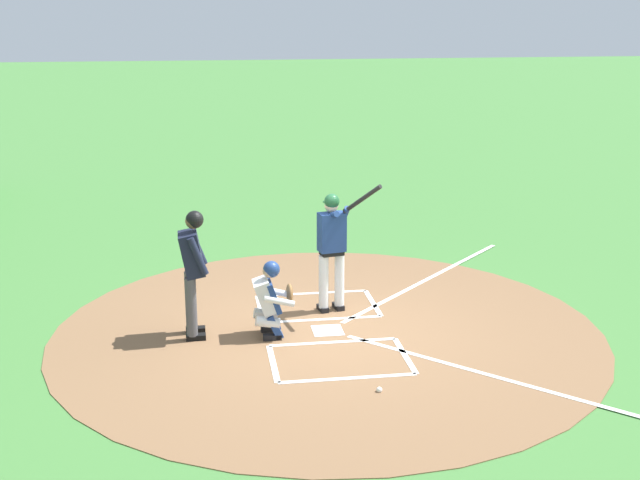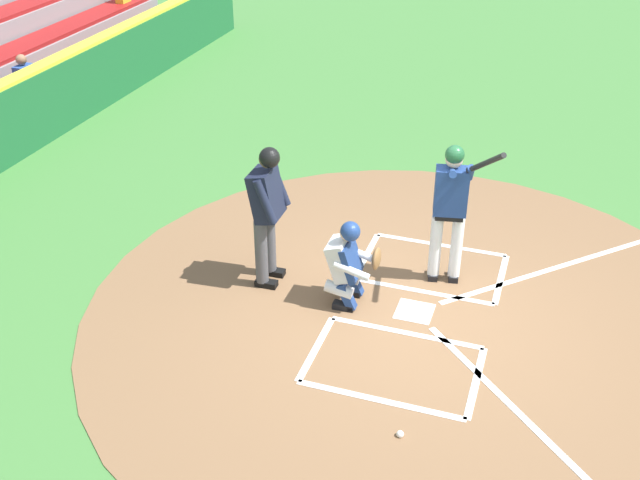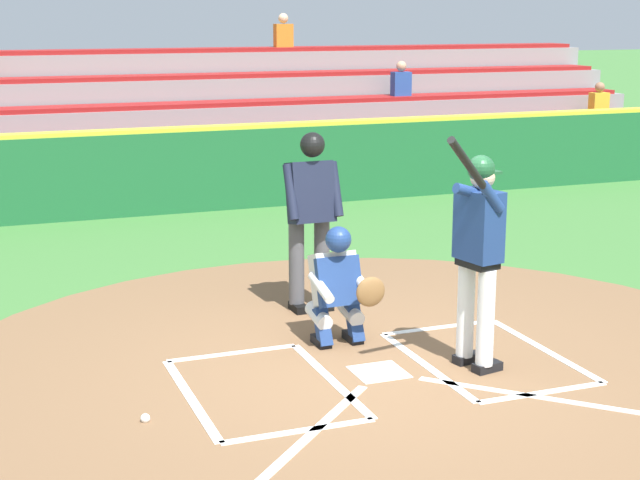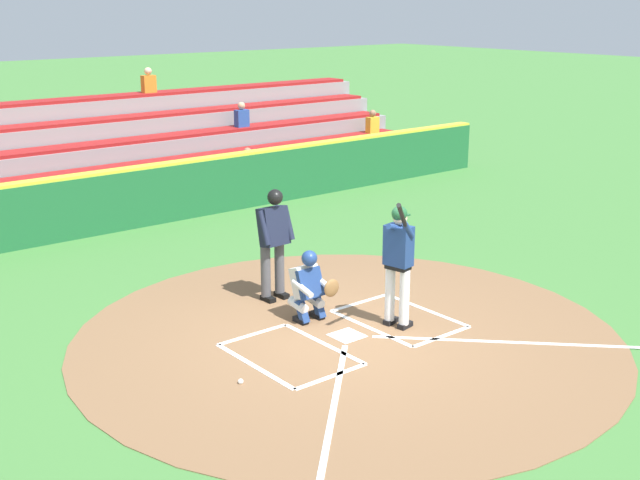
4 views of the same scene
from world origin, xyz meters
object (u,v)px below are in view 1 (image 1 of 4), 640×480
(catcher, at_px, (271,297))
(plate_umpire, at_px, (192,265))
(batter, at_px, (333,244))
(baseball, at_px, (379,390))

(catcher, relative_size, plate_umpire, 0.61)
(plate_umpire, bearing_deg, batter, 108.95)
(catcher, xyz_separation_m, baseball, (2.03, 1.15, -0.55))
(batter, height_order, baseball, batter)
(batter, height_order, catcher, batter)
(batter, bearing_deg, plate_umpire, -71.05)
(batter, distance_m, catcher, 1.43)
(plate_umpire, distance_m, baseball, 3.27)
(plate_umpire, relative_size, baseball, 25.20)
(batter, xyz_separation_m, plate_umpire, (0.73, -2.12, -0.02))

